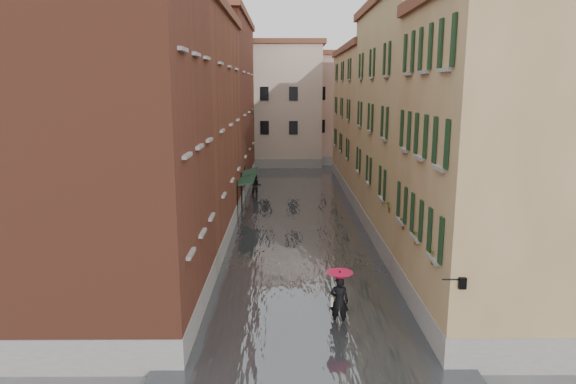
{
  "coord_description": "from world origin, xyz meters",
  "views": [
    {
      "loc": [
        -0.89,
        -20.28,
        8.68
      ],
      "look_at": [
        -0.72,
        7.38,
        3.0
      ],
      "focal_mm": 32.0,
      "sensor_mm": 36.0,
      "label": 1
    }
  ],
  "objects": [
    {
      "name": "building_end_cream",
      "position": [
        -3.0,
        38.0,
        6.5
      ],
      "size": [
        12.0,
        9.0,
        13.0
      ],
      "primitive_type": "cube",
      "color": "beige",
      "rests_on": "ground"
    },
    {
      "name": "building_right_far",
      "position": [
        7.0,
        24.0,
        5.75
      ],
      "size": [
        6.0,
        16.0,
        11.5
      ],
      "primitive_type": "cube",
      "color": "#95784C",
      "rests_on": "ground"
    },
    {
      "name": "building_left_far",
      "position": [
        -7.0,
        24.0,
        7.0
      ],
      "size": [
        6.0,
        16.0,
        14.0
      ],
      "primitive_type": "cube",
      "color": "brown",
      "rests_on": "ground"
    },
    {
      "name": "floodwater",
      "position": [
        0.0,
        13.0,
        0.1
      ],
      "size": [
        10.0,
        60.0,
        0.2
      ],
      "primitive_type": "cube",
      "color": "#4E5357",
      "rests_on": "ground"
    },
    {
      "name": "building_left_mid",
      "position": [
        -7.0,
        9.0,
        6.25
      ],
      "size": [
        6.0,
        14.0,
        12.5
      ],
      "primitive_type": "cube",
      "color": "brown",
      "rests_on": "ground"
    },
    {
      "name": "building_right_near",
      "position": [
        7.0,
        -2.0,
        5.75
      ],
      "size": [
        6.0,
        8.0,
        11.5
      ],
      "primitive_type": "cube",
      "color": "#95784C",
      "rests_on": "ground"
    },
    {
      "name": "awning_far",
      "position": [
        -3.48,
        16.61,
        2.48
      ],
      "size": [
        1.09,
        3.35,
        2.8
      ],
      "color": "#16321F",
      "rests_on": "ground"
    },
    {
      "name": "ground",
      "position": [
        0.0,
        0.0,
        0.0
      ],
      "size": [
        120.0,
        120.0,
        0.0
      ],
      "primitive_type": "plane",
      "color": "#565558",
      "rests_on": "ground"
    },
    {
      "name": "awning_near",
      "position": [
        -3.48,
        13.65,
        2.47
      ],
      "size": [
        1.09,
        3.32,
        2.8
      ],
      "color": "#16321F",
      "rests_on": "ground"
    },
    {
      "name": "pedestrian_far",
      "position": [
        -3.2,
        20.05,
        0.88
      ],
      "size": [
        0.99,
        0.85,
        1.77
      ],
      "primitive_type": "imported",
      "rotation": [
        0.0,
        0.0,
        0.24
      ],
      "color": "black",
      "rests_on": "ground"
    },
    {
      "name": "building_right_mid",
      "position": [
        7.0,
        9.0,
        6.5
      ],
      "size": [
        6.0,
        14.0,
        13.0
      ],
      "primitive_type": "cube",
      "color": "tan",
      "rests_on": "ground"
    },
    {
      "name": "wall_lantern",
      "position": [
        4.33,
        -6.0,
        3.01
      ],
      "size": [
        0.71,
        0.22,
        0.35
      ],
      "color": "black",
      "rests_on": "ground"
    },
    {
      "name": "pedestrian_main",
      "position": [
        1.11,
        -2.61,
        1.26
      ],
      "size": [
        1.01,
        1.01,
        2.06
      ],
      "color": "black",
      "rests_on": "ground"
    },
    {
      "name": "building_end_pink",
      "position": [
        6.0,
        40.0,
        6.0
      ],
      "size": [
        10.0,
        9.0,
        12.0
      ],
      "primitive_type": "cube",
      "color": "#D0A492",
      "rests_on": "ground"
    },
    {
      "name": "building_left_near",
      "position": [
        -7.0,
        -2.0,
        6.5
      ],
      "size": [
        6.0,
        8.0,
        13.0
      ],
      "primitive_type": "cube",
      "color": "brown",
      "rests_on": "ground"
    },
    {
      "name": "window_planters",
      "position": [
        4.12,
        -0.74,
        3.51
      ],
      "size": [
        0.59,
        7.98,
        0.84
      ],
      "color": "#915A2F",
      "rests_on": "ground"
    }
  ]
}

